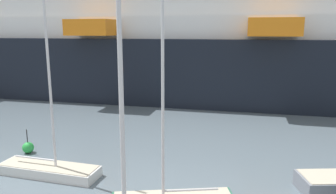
% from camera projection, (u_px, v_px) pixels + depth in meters
% --- Properties ---
extents(sailboat_5, '(6.05, 2.28, 11.76)m').
position_uv_depth(sailboat_5, '(49.00, 166.00, 18.53)').
color(sailboat_5, white).
rests_on(sailboat_5, ground_plane).
extents(channel_buoy_0, '(0.75, 0.75, 1.65)m').
position_uv_depth(channel_buoy_0, '(28.00, 148.00, 21.92)').
color(channel_buoy_0, green).
rests_on(channel_buoy_0, ground_plane).
extents(cruise_ship, '(132.67, 28.15, 25.68)m').
position_uv_depth(cruise_ship, '(266.00, 29.00, 39.46)').
color(cruise_ship, black).
rests_on(cruise_ship, ground_plane).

